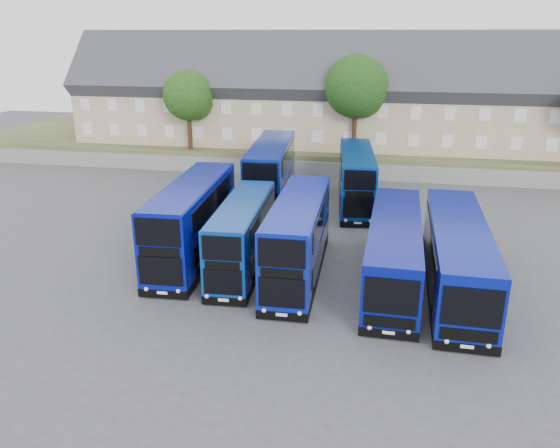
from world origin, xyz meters
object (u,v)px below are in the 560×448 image
at_px(tree_west, 190,97).
at_px(tree_mid, 358,89).
at_px(dd_front_left, 193,222).
at_px(dd_front_mid, 243,237).
at_px(coach_east_a, 394,252).

relative_size(tree_west, tree_mid, 0.83).
distance_m(dd_front_left, dd_front_mid, 3.49).
bearing_deg(tree_mid, dd_front_mid, -101.96).
relative_size(coach_east_a, tree_west, 1.68).
xyz_separation_m(dd_front_left, tree_west, (-7.75, 21.74, 4.81)).
bearing_deg(dd_front_left, dd_front_mid, -19.31).
bearing_deg(dd_front_mid, dd_front_left, 160.51).
relative_size(coach_east_a, tree_mid, 1.40).
height_order(tree_west, tree_mid, tree_mid).
xyz_separation_m(dd_front_left, tree_mid, (8.25, 22.24, 5.82)).
distance_m(tree_west, tree_mid, 16.04).
distance_m(coach_east_a, tree_west, 30.57).
relative_size(dd_front_left, tree_west, 1.52).
bearing_deg(coach_east_a, tree_west, 131.97).
relative_size(dd_front_mid, coach_east_a, 0.78).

